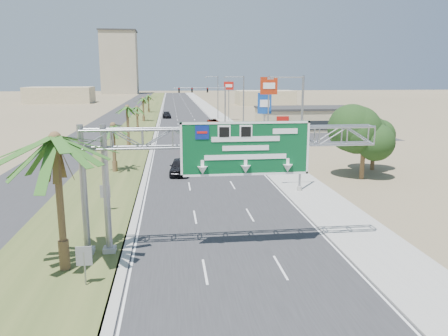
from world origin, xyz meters
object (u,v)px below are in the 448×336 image
car_left_lane (180,167)px  pole_sign_red_near (269,91)px  pole_sign_red_far (229,89)px  pole_sign_blue (265,106)px  palm_near (55,139)px  car_right_lane (214,122)px  car_far (167,115)px  sign_gantry (217,147)px  signal_mast (215,103)px  car_mid_lane (192,147)px  store_building (307,119)px

car_left_lane → pole_sign_red_near: size_ratio=0.48×
pole_sign_red_far → pole_sign_blue: bearing=-89.4°
palm_near → pole_sign_blue: size_ratio=1.07×
car_right_lane → pole_sign_red_near: pole_sign_red_near is taller
car_far → pole_sign_red_far: (14.12, -8.20, 6.39)m
pole_sign_red_far → pole_sign_red_near: bearing=-89.2°
car_left_lane → pole_sign_red_near: 22.25m
car_left_lane → pole_sign_red_far: size_ratio=0.53×
car_left_lane → pole_sign_red_near: bearing=57.2°
palm_near → pole_sign_red_near: pole_sign_red_near is taller
sign_gantry → car_far: bearing=92.3°
palm_near → car_left_lane: palm_near is taller
sign_gantry → car_right_lane: (6.39, 66.06, -5.42)m
car_left_lane → signal_mast: bearing=84.4°
signal_mast → car_mid_lane: size_ratio=2.06×
car_right_lane → pole_sign_red_near: size_ratio=0.46×
car_far → palm_near: bearing=-96.1°
sign_gantry → pole_sign_red_far: size_ratio=1.87×
car_mid_lane → pole_sign_red_far: size_ratio=0.56×
car_mid_lane → pole_sign_red_near: 13.67m
sign_gantry → pole_sign_red_far: (10.73, 75.18, 1.04)m
store_building → car_mid_lane: (-22.83, -23.01, -1.18)m
car_left_lane → car_right_lane: bearing=85.1°
pole_sign_blue → car_far: bearing=108.1°
car_mid_lane → car_right_lane: size_ratio=1.08×
store_building → car_right_lane: size_ratio=3.90×
palm_near → signal_mast: bearing=77.3°
sign_gantry → signal_mast: size_ratio=1.63×
pole_sign_blue → pole_sign_red_far: (-0.40, 36.32, 1.33)m
palm_near → pole_sign_blue: (19.26, 40.79, -1.17)m
car_left_lane → car_right_lane: size_ratio=1.04×
car_right_lane → car_far: 19.90m
palm_near → store_building: 66.04m
pole_sign_red_far → car_left_lane: bearing=-102.7°
car_left_lane → car_far: (-1.70, 63.14, -0.11)m
store_building → car_far: bearing=134.1°
palm_near → signal_mast: size_ratio=0.81×
sign_gantry → car_right_lane: size_ratio=3.63×
signal_mast → pole_sign_red_far: (4.49, 13.14, 2.24)m
car_left_lane → pole_sign_blue: bearing=60.6°
car_left_lane → store_building: bearing=60.5°
car_mid_lane → pole_sign_red_near: size_ratio=0.50×
palm_near → car_mid_lane: size_ratio=1.67×
car_mid_lane → car_far: (-3.63, 50.32, -0.12)m
signal_mast → car_mid_lane: 29.87m
pole_sign_red_near → pole_sign_blue: size_ratio=1.29×
store_building → car_far: 38.05m
palm_near → pole_sign_red_far: (18.86, 77.11, 0.16)m
pole_sign_red_near → pole_sign_blue: (-0.13, 2.00, -2.21)m
car_right_lane → pole_sign_red_near: 30.49m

